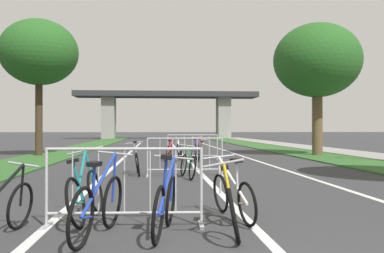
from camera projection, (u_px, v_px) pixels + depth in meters
grass_verge_left at (80, 148)px, 27.62m from camera, size 2.52×63.18×0.05m
grass_verge_right at (269, 148)px, 28.65m from camera, size 2.52×63.18×0.05m
sidewalk_path_right at (305, 147)px, 28.85m from camera, size 2.37×63.18×0.08m
lane_stripe_center at (183, 155)px, 20.59m from camera, size 0.14×36.55×0.01m
lane_stripe_right_lane at (239, 155)px, 20.81m from camera, size 0.14×36.55×0.01m
lane_stripe_left_lane at (126, 156)px, 20.36m from camera, size 0.14×36.55×0.01m
overpass_bridge at (167, 104)px, 54.43m from camera, size 22.90×4.11×5.91m
tree_left_pine_near at (39, 53)px, 20.03m from camera, size 3.61×3.61×6.40m
tree_right_oak_near at (317, 61)px, 20.43m from camera, size 4.14×4.14×6.31m
crowd_barrier_nearest at (124, 188)px, 5.68m from camera, size 2.12×0.54×1.05m
crowd_barrier_second at (185, 157)px, 11.71m from camera, size 2.10×0.45×1.05m
crowd_barrier_third at (193, 147)px, 17.70m from camera, size 2.11×0.49×1.05m
bicycle_white_0 at (180, 151)px, 18.08m from camera, size 0.48×1.70×0.91m
bicycle_blue_1 at (99, 206)px, 5.08m from camera, size 0.63×1.69×1.01m
bicycle_green_2 at (188, 165)px, 11.25m from camera, size 0.47×1.64×0.88m
bicycle_red_3 at (170, 152)px, 17.22m from camera, size 0.59×1.64×0.91m
bicycle_orange_4 at (200, 152)px, 17.22m from camera, size 0.55×1.63×0.92m
bicycle_yellow_5 at (232, 204)px, 5.35m from camera, size 0.62×1.70×0.96m
bicycle_silver_6 at (137, 161)px, 12.08m from camera, size 0.51×1.69×0.96m
bicycle_purple_8 at (197, 150)px, 18.19m from camera, size 0.50×1.60×0.97m
bicycle_teal_9 at (86, 194)px, 6.03m from camera, size 0.55×1.69×1.04m
bicycle_white_10 at (233, 195)px, 6.15m from camera, size 0.60×1.61×0.90m
bicycle_blue_11 at (165, 204)px, 5.24m from camera, size 0.58×1.62×1.00m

